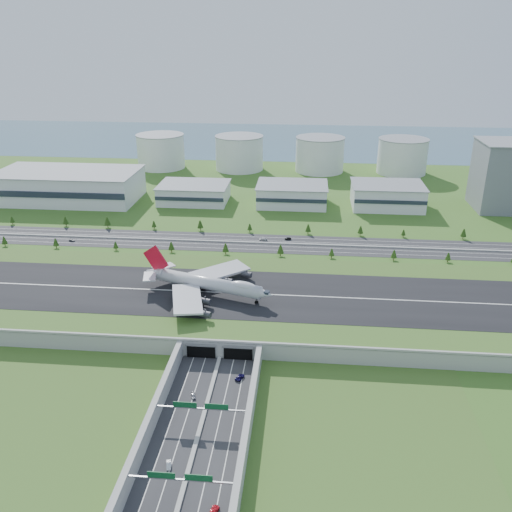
# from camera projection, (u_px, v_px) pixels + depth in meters

# --- Properties ---
(ground) EXTENTS (1200.00, 1200.00, 0.00)m
(ground) POSITION_uv_depth(u_px,v_px,m) (234.00, 307.00, 293.59)
(ground) COLOR #27561B
(ground) RESTS_ON ground
(airfield_deck) EXTENTS (520.00, 100.00, 9.20)m
(airfield_deck) POSITION_uv_depth(u_px,v_px,m) (234.00, 300.00, 291.92)
(airfield_deck) COLOR gray
(airfield_deck) RESTS_ON ground
(underpass_road) EXTENTS (38.80, 120.40, 8.00)m
(underpass_road) POSITION_uv_depth(u_px,v_px,m) (199.00, 424.00, 201.00)
(underpass_road) COLOR #28282B
(underpass_road) RESTS_ON ground
(sign_gantry_near) EXTENTS (38.70, 0.70, 9.80)m
(sign_gantry_near) POSITION_uv_depth(u_px,v_px,m) (201.00, 409.00, 203.65)
(sign_gantry_near) COLOR gray
(sign_gantry_near) RESTS_ON ground
(sign_gantry_far) EXTENTS (38.70, 0.70, 9.80)m
(sign_gantry_far) POSITION_uv_depth(u_px,v_px,m) (180.00, 480.00, 171.52)
(sign_gantry_far) COLOR gray
(sign_gantry_far) RESTS_ON ground
(north_expressway) EXTENTS (560.00, 36.00, 0.12)m
(north_expressway) POSITION_uv_depth(u_px,v_px,m) (252.00, 243.00, 380.78)
(north_expressway) COLOR #28282B
(north_expressway) RESTS_ON ground
(tree_row) EXTENTS (501.24, 48.61, 8.40)m
(tree_row) POSITION_uv_depth(u_px,v_px,m) (254.00, 237.00, 379.56)
(tree_row) COLOR #3D2819
(tree_row) RESTS_ON ground
(hangar_west) EXTENTS (120.00, 60.00, 25.00)m
(hangar_west) POSITION_uv_depth(u_px,v_px,m) (69.00, 186.00, 473.24)
(hangar_west) COLOR silver
(hangar_west) RESTS_ON ground
(hangar_mid_a) EXTENTS (58.00, 42.00, 15.00)m
(hangar_mid_a) POSITION_uv_depth(u_px,v_px,m) (194.00, 193.00, 470.28)
(hangar_mid_a) COLOR silver
(hangar_mid_a) RESTS_ON ground
(hangar_mid_b) EXTENTS (58.00, 42.00, 17.00)m
(hangar_mid_b) POSITION_uv_depth(u_px,v_px,m) (292.00, 194.00, 462.56)
(hangar_mid_b) COLOR silver
(hangar_mid_b) RESTS_ON ground
(hangar_mid_c) EXTENTS (58.00, 42.00, 19.00)m
(hangar_mid_c) POSITION_uv_depth(u_px,v_px,m) (387.00, 196.00, 455.27)
(hangar_mid_c) COLOR silver
(hangar_mid_c) RESTS_ON ground
(office_tower) EXTENTS (46.00, 46.00, 55.00)m
(office_tower) POSITION_uv_depth(u_px,v_px,m) (506.00, 176.00, 444.70)
(office_tower) COLOR slate
(office_tower) RESTS_ON ground
(fuel_tank_a) EXTENTS (50.00, 50.00, 35.00)m
(fuel_tank_a) POSITION_uv_depth(u_px,v_px,m) (161.00, 151.00, 581.73)
(fuel_tank_a) COLOR silver
(fuel_tank_a) RESTS_ON ground
(fuel_tank_b) EXTENTS (50.00, 50.00, 35.00)m
(fuel_tank_b) POSITION_uv_depth(u_px,v_px,m) (239.00, 153.00, 574.40)
(fuel_tank_b) COLOR silver
(fuel_tank_b) RESTS_ON ground
(fuel_tank_c) EXTENTS (50.00, 50.00, 35.00)m
(fuel_tank_c) POSITION_uv_depth(u_px,v_px,m) (320.00, 155.00, 567.07)
(fuel_tank_c) COLOR silver
(fuel_tank_c) RESTS_ON ground
(fuel_tank_d) EXTENTS (50.00, 50.00, 35.00)m
(fuel_tank_d) POSITION_uv_depth(u_px,v_px,m) (402.00, 156.00, 559.74)
(fuel_tank_d) COLOR silver
(fuel_tank_d) RESTS_ON ground
(bay_water) EXTENTS (1200.00, 260.00, 0.06)m
(bay_water) POSITION_uv_depth(u_px,v_px,m) (280.00, 140.00, 734.20)
(bay_water) COLOR #3D6376
(bay_water) RESTS_ON ground
(boeing_747) EXTENTS (73.86, 68.75, 23.57)m
(boeing_747) POSITION_uv_depth(u_px,v_px,m) (207.00, 283.00, 287.16)
(boeing_747) COLOR silver
(boeing_747) RESTS_ON airfield_deck
(car_0) EXTENTS (2.80, 4.50, 1.43)m
(car_0) POSITION_uv_depth(u_px,v_px,m) (193.00, 396.00, 220.91)
(car_0) COLOR #B8B7BC
(car_0) RESTS_ON ground
(car_1) EXTENTS (2.57, 4.72, 1.48)m
(car_1) POSITION_uv_depth(u_px,v_px,m) (169.00, 465.00, 185.87)
(car_1) COLOR white
(car_1) RESTS_ON ground
(car_2) EXTENTS (4.28, 5.90, 1.49)m
(car_2) POSITION_uv_depth(u_px,v_px,m) (240.00, 377.00, 232.63)
(car_2) COLOR #100C3D
(car_2) RESTS_ON ground
(car_3) EXTENTS (3.52, 6.25, 1.71)m
(car_3) POSITION_uv_depth(u_px,v_px,m) (214.00, 512.00, 167.65)
(car_3) COLOR red
(car_3) RESTS_ON ground
(car_4) EXTENTS (4.68, 2.54, 1.51)m
(car_4) POSITION_uv_depth(u_px,v_px,m) (72.00, 240.00, 383.32)
(car_4) COLOR slate
(car_4) RESTS_ON ground
(car_5) EXTENTS (4.97, 2.95, 1.55)m
(car_5) POSITION_uv_depth(u_px,v_px,m) (288.00, 239.00, 386.16)
(car_5) COLOR black
(car_5) RESTS_ON ground
(car_7) EXTENTS (6.22, 3.28, 1.72)m
(car_7) POSITION_uv_depth(u_px,v_px,m) (263.00, 239.00, 385.13)
(car_7) COLOR silver
(car_7) RESTS_ON ground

